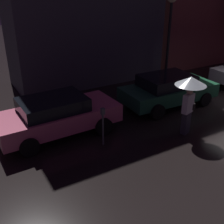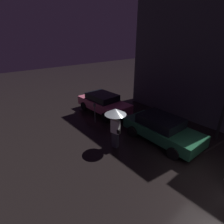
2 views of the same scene
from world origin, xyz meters
name	(u,v)px [view 2 (image 2 of 2)]	position (x,y,z in m)	size (l,w,h in m)	color
ground_plane	(216,197)	(0.00, 0.00, 0.00)	(60.00, 60.00, 0.00)	black
building_facade_left	(194,46)	(-4.95, 6.50, 4.57)	(7.74, 3.00, 9.14)	#3D3D47
parked_car_pink	(103,103)	(-8.51, 1.50, 0.73)	(4.28, 1.98, 1.38)	#DB6684
parked_car_green	(162,128)	(-3.50, 1.54, 0.72)	(4.20, 2.01, 1.36)	#1E5638
pedestrian_with_umbrella	(115,118)	(-4.60, -0.75, 1.65)	(1.04, 1.04, 2.11)	#383842
parking_meter	(95,111)	(-7.50, 0.04, 0.82)	(0.12, 0.10, 1.33)	#4C5154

